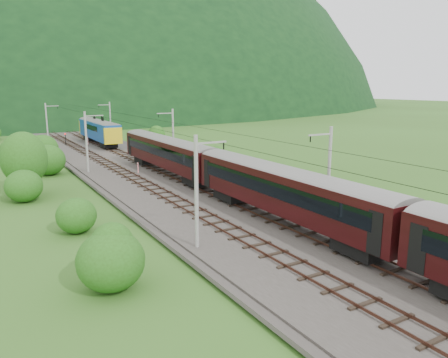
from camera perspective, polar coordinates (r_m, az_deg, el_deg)
ground at (r=34.75m, az=5.71°, el=-7.40°), size 600.00×600.00×0.00m
railbed at (r=42.80m, az=-2.18°, el=-3.37°), size 14.00×220.00×0.30m
track_left at (r=41.70m, az=-5.10°, el=-3.52°), size 2.40×220.00×0.27m
track_right at (r=43.88m, az=0.58°, el=-2.68°), size 2.40×220.00×0.27m
catenary_left at (r=60.29m, az=-17.46°, el=4.82°), size 2.54×192.28×8.00m
catenary_right at (r=64.12m, az=-6.72°, el=5.70°), size 2.54×192.28×8.00m
overhead_wires at (r=41.49m, az=-2.26°, el=5.92°), size 4.83×198.00×0.03m
mountain_main at (r=287.27m, az=-26.78°, el=8.52°), size 504.00×360.00×244.00m
train at (r=27.69m, az=23.93°, el=-5.36°), size 3.20×151.63×5.57m
hazard_post_near at (r=58.53m, az=-11.16°, el=1.46°), size 0.15×0.15×1.37m
hazard_post_far at (r=88.84m, az=-17.36°, el=4.77°), size 0.16×0.16×1.52m
signal at (r=89.86m, az=-20.00°, el=5.03°), size 0.25×0.25×2.27m
vegetation_left at (r=46.00m, az=-21.77°, el=-0.41°), size 12.21×148.47×6.86m
vegetation_right at (r=54.45m, az=6.79°, el=1.24°), size 6.98×100.20×3.18m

